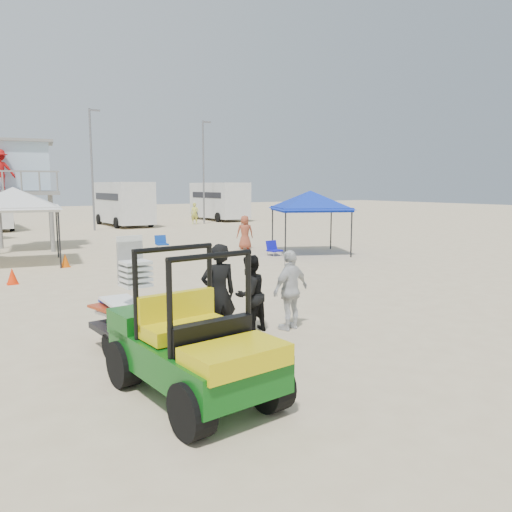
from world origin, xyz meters
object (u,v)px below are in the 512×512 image
man_left (219,294)px  lifeguard_tower (19,170)px  utility_cart (192,332)px  surf_trailer (136,312)px  canopy_blue (310,194)px

man_left → lifeguard_tower: bearing=-80.8°
utility_cart → man_left: size_ratio=1.49×
lifeguard_tower → surf_trailer: bearing=-91.8°
surf_trailer → man_left: 1.56m
utility_cart → lifeguard_tower: lifeguard_tower is taller
surf_trailer → canopy_blue: (11.00, 8.72, 1.88)m
utility_cart → canopy_blue: canopy_blue is taller
man_left → utility_cart: bearing=59.2°
surf_trailer → man_left: bearing=-11.2°
surf_trailer → lifeguard_tower: bearing=88.2°
man_left → canopy_blue: size_ratio=0.49×
lifeguard_tower → canopy_blue: lifeguard_tower is taller
surf_trailer → lifeguard_tower: size_ratio=0.45×
canopy_blue → utility_cart: bearing=-134.9°
surf_trailer → canopy_blue: bearing=38.4°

